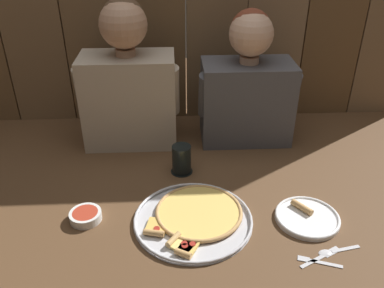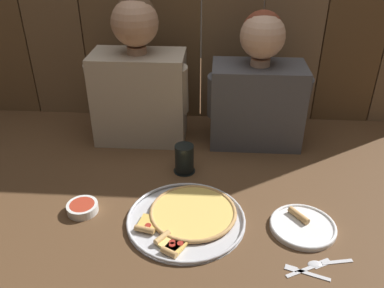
# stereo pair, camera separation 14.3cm
# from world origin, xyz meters

# --- Properties ---
(ground_plane) EXTENTS (3.20, 3.20, 0.00)m
(ground_plane) POSITION_xyz_m (0.00, 0.00, 0.00)
(ground_plane) COLOR brown
(pizza_tray) EXTENTS (0.40, 0.40, 0.03)m
(pizza_tray) POSITION_xyz_m (-0.00, -0.10, 0.01)
(pizza_tray) COLOR silver
(pizza_tray) RESTS_ON ground
(dinner_plate) EXTENTS (0.22, 0.22, 0.03)m
(dinner_plate) POSITION_xyz_m (0.37, -0.12, 0.01)
(dinner_plate) COLOR white
(dinner_plate) RESTS_ON ground
(drinking_glass) EXTENTS (0.09, 0.09, 0.12)m
(drinking_glass) POSITION_xyz_m (-0.04, 0.19, 0.06)
(drinking_glass) COLOR black
(drinking_glass) RESTS_ON ground
(dipping_bowl) EXTENTS (0.11, 0.11, 0.03)m
(dipping_bowl) POSITION_xyz_m (-0.37, -0.08, 0.02)
(dipping_bowl) COLOR white
(dipping_bowl) RESTS_ON ground
(table_fork) EXTENTS (0.13, 0.06, 0.01)m
(table_fork) POSITION_xyz_m (0.35, -0.31, 0.00)
(table_fork) COLOR silver
(table_fork) RESTS_ON ground
(table_knife) EXTENTS (0.15, 0.09, 0.01)m
(table_knife) POSITION_xyz_m (0.36, -0.29, 0.00)
(table_knife) COLOR silver
(table_knife) RESTS_ON ground
(table_spoon) EXTENTS (0.14, 0.05, 0.01)m
(table_spoon) POSITION_xyz_m (0.41, -0.27, 0.00)
(table_spoon) COLOR silver
(table_spoon) RESTS_ON ground
(diner_left) EXTENTS (0.43, 0.22, 0.62)m
(diner_left) POSITION_xyz_m (-0.25, 0.46, 0.28)
(diner_left) COLOR #B2A38E
(diner_left) RESTS_ON ground
(diner_right) EXTENTS (0.42, 0.22, 0.57)m
(diner_right) POSITION_xyz_m (0.25, 0.46, 0.25)
(diner_right) COLOR #4C4C51
(diner_right) RESTS_ON ground
(wooden_backdrop_wall) EXTENTS (2.19, 0.03, 1.11)m
(wooden_backdrop_wall) POSITION_xyz_m (-0.00, 0.70, 0.55)
(wooden_backdrop_wall) COLOR brown
(wooden_backdrop_wall) RESTS_ON ground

